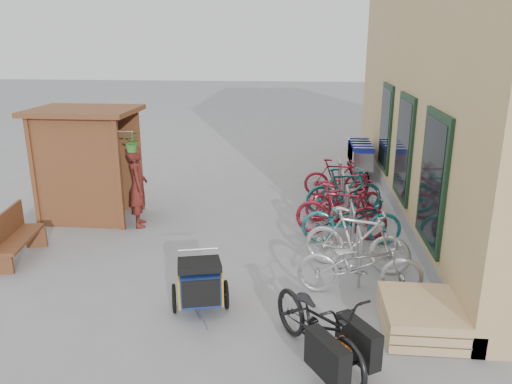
# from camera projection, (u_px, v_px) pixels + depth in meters

# --- Properties ---
(ground) EXTENTS (80.00, 80.00, 0.00)m
(ground) POSITION_uv_depth(u_px,v_px,m) (218.00, 274.00, 8.36)
(ground) COLOR gray
(kiosk) EXTENTS (2.49, 1.65, 2.40)m
(kiosk) POSITION_uv_depth(u_px,v_px,m) (83.00, 149.00, 10.55)
(kiosk) COLOR brown
(kiosk) RESTS_ON ground
(bike_rack) EXTENTS (0.05, 5.35, 0.86)m
(bike_rack) POSITION_uv_depth(u_px,v_px,m) (347.00, 204.00, 10.28)
(bike_rack) COLOR #A5A8AD
(bike_rack) RESTS_ON ground
(pallet_stack) EXTENTS (1.00, 1.20, 0.40)m
(pallet_stack) POSITION_uv_depth(u_px,v_px,m) (420.00, 316.00, 6.69)
(pallet_stack) COLOR tan
(pallet_stack) RESTS_ON ground
(bench) EXTENTS (0.64, 1.47, 0.90)m
(bench) POSITION_uv_depth(u_px,v_px,m) (14.00, 236.00, 8.78)
(bench) COLOR brown
(bench) RESTS_ON ground
(shopping_carts) EXTENTS (0.57, 2.26, 1.02)m
(shopping_carts) POSITION_uv_depth(u_px,v_px,m) (359.00, 154.00, 14.45)
(shopping_carts) COLOR silver
(shopping_carts) RESTS_ON ground
(child_trailer) EXTENTS (0.89, 1.40, 0.80)m
(child_trailer) POSITION_uv_depth(u_px,v_px,m) (200.00, 281.00, 7.16)
(child_trailer) COLOR navy
(child_trailer) RESTS_ON ground
(cargo_bike) EXTENTS (1.57, 1.96, 1.00)m
(cargo_bike) POSITION_uv_depth(u_px,v_px,m) (320.00, 325.00, 5.97)
(cargo_bike) COLOR black
(cargo_bike) RESTS_ON ground
(person_kiosk) EXTENTS (0.59, 0.72, 1.71)m
(person_kiosk) POSITION_uv_depth(u_px,v_px,m) (138.00, 187.00, 10.31)
(person_kiosk) COLOR maroon
(person_kiosk) RESTS_ON ground
(bike_0) EXTENTS (1.92, 0.71, 1.00)m
(bike_0) POSITION_uv_depth(u_px,v_px,m) (360.00, 264.00, 7.58)
(bike_0) COLOR #999A9D
(bike_0) RESTS_ON ground
(bike_1) EXTENTS (1.87, 1.03, 1.08)m
(bike_1) POSITION_uv_depth(u_px,v_px,m) (357.00, 240.00, 8.39)
(bike_1) COLOR #B6B5B1
(bike_1) RESTS_ON ground
(bike_2) EXTENTS (1.89, 0.68, 0.99)m
(bike_2) POSITION_uv_depth(u_px,v_px,m) (351.00, 219.00, 9.49)
(bike_2) COLOR #1B6A6F
(bike_2) RESTS_ON ground
(bike_3) EXTENTS (1.88, 0.90, 1.09)m
(bike_3) POSITION_uv_depth(u_px,v_px,m) (341.00, 211.00, 9.78)
(bike_3) COLOR maroon
(bike_3) RESTS_ON ground
(bike_4) EXTENTS (1.87, 1.10, 0.93)m
(bike_4) POSITION_uv_depth(u_px,v_px,m) (345.00, 199.00, 10.79)
(bike_4) COLOR maroon
(bike_4) RESTS_ON ground
(bike_5) EXTENTS (1.83, 0.96, 1.06)m
(bike_5) POSITION_uv_depth(u_px,v_px,m) (344.00, 191.00, 11.16)
(bike_5) COLOR #1B6A6F
(bike_5) RESTS_ON ground
(bike_6) EXTENTS (1.64, 0.93, 0.81)m
(bike_6) POSITION_uv_depth(u_px,v_px,m) (348.00, 187.00, 11.85)
(bike_6) COLOR maroon
(bike_6) RESTS_ON ground
(bike_7) EXTENTS (1.63, 0.55, 0.97)m
(bike_7) POSITION_uv_depth(u_px,v_px,m) (337.00, 178.00, 12.32)
(bike_7) COLOR maroon
(bike_7) RESTS_ON ground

